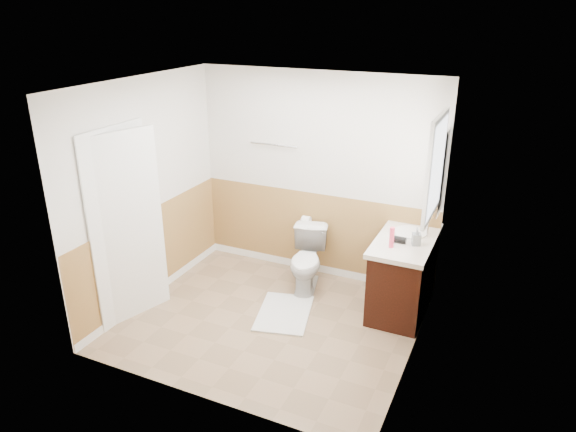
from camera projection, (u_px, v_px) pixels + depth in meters
The scene contains 32 objects.
floor at pixel (270, 321), 5.67m from camera, with size 3.00×3.00×0.00m, color #8C7051.
ceiling at pixel (266, 85), 4.74m from camera, with size 3.00×3.00×0.00m, color white.
wall_back at pixel (317, 177), 6.30m from camera, with size 3.00×3.00×0.00m, color silver.
wall_front at pixel (194, 270), 4.11m from camera, with size 3.00×3.00×0.00m, color silver.
wall_left at pixel (146, 193), 5.79m from camera, with size 3.00×3.00×0.00m, color silver.
wall_right at pixel (421, 240), 4.63m from camera, with size 3.00×3.00×0.00m, color silver.
wainscot_back at pixel (315, 235), 6.57m from camera, with size 3.00×3.00×0.00m, color #A17340.
wainscot_front at pixel (201, 349), 4.40m from camera, with size 3.00×3.00×0.00m, color #A17340.
wainscot_left at pixel (154, 254), 6.06m from camera, with size 2.60×2.60×0.00m, color #A17340.
wainscot_right at pixel (412, 313), 4.91m from camera, with size 2.60×2.60×0.00m, color #A17340.
toilet at pixel (307, 260), 6.22m from camera, with size 0.40×0.71×0.72m, color silver.
bath_mat at pixel (284, 313), 5.81m from camera, with size 0.55×0.80×0.02m, color silver.
vanity_cabinet at pixel (404, 276), 5.80m from camera, with size 0.55×1.10×0.80m, color black.
vanity_knob_left at pixel (375, 262), 5.77m from camera, with size 0.03×0.03×0.03m, color silver.
vanity_knob_right at pixel (380, 255), 5.94m from camera, with size 0.03×0.03×0.03m, color silver.
countertop at pixel (406, 240), 5.64m from camera, with size 0.60×1.15×0.05m, color beige.
sink_basin at pixel (410, 232), 5.75m from camera, with size 0.36×0.36×0.02m, color white.
faucet at pixel (427, 230), 5.66m from camera, with size 0.02×0.02×0.14m, color silver.
lotion_bottle at pixel (392, 237), 5.38m from camera, with size 0.05×0.05×0.22m, color #F13E60.
soap_dispenser at pixel (417, 237), 5.44m from camera, with size 0.08×0.09×0.19m, color gray.
hair_dryer_body at pixel (399, 240), 5.51m from camera, with size 0.07×0.07×0.14m, color black.
hair_dryer_handle at pixel (397, 241), 5.56m from camera, with size 0.03×0.03×0.07m, color black.
mirror_panel at pixel (443, 173), 5.45m from camera, with size 0.02×0.35×0.90m, color silver.
window_frame at pixel (435, 167), 4.95m from camera, with size 0.04×0.80×1.00m, color white.
window_glass at pixel (437, 167), 4.94m from camera, with size 0.01×0.70×0.90m, color white.
door at pixel (128, 228), 5.45m from camera, with size 0.05×0.80×2.04m, color white.
door_frame at pixel (122, 226), 5.48m from camera, with size 0.02×0.92×2.10m, color white.
door_knob at pixel (154, 224), 5.73m from camera, with size 0.06×0.06×0.06m, color silver.
towel_bar at pixel (273, 145), 6.34m from camera, with size 0.02×0.02×0.62m, color silver.
tp_holder_bar at pixel (306, 220), 6.49m from camera, with size 0.02×0.02×0.14m, color silver.
tp_roll at pixel (306, 220), 6.49m from camera, with size 0.11×0.11×0.10m, color white.
tp_sheet at pixel (306, 229), 6.53m from camera, with size 0.10×0.01×0.16m, color white.
Camera 1 is at (2.19, -4.32, 3.17)m, focal length 32.87 mm.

